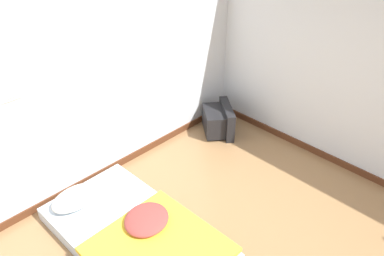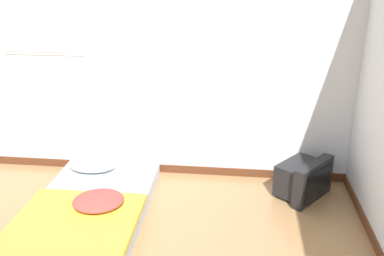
{
  "view_description": "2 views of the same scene",
  "coord_description": "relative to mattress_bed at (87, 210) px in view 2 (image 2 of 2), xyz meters",
  "views": [
    {
      "loc": [
        -1.44,
        -0.81,
        2.99
      ],
      "look_at": [
        0.92,
        1.54,
        0.8
      ],
      "focal_mm": 35.0,
      "sensor_mm": 36.0,
      "label": 1
    },
    {
      "loc": [
        1.3,
        -1.97,
        2.24
      ],
      "look_at": [
        0.87,
        1.68,
        0.85
      ],
      "focal_mm": 40.0,
      "sensor_mm": 36.0,
      "label": 2
    }
  ],
  "objects": [
    {
      "name": "wall_back",
      "position": [
        0.07,
        1.13,
        1.18
      ],
      "size": [
        7.38,
        0.08,
        2.6
      ],
      "color": "silver",
      "rests_on": "ground_plane"
    },
    {
      "name": "mattress_bed",
      "position": [
        0.0,
        0.0,
        0.0
      ],
      "size": [
        1.09,
        1.93,
        0.3
      ],
      "color": "silver",
      "rests_on": "ground_plane"
    },
    {
      "name": "crt_tv",
      "position": [
        2.06,
        0.72,
        0.09
      ],
      "size": [
        0.63,
        0.66,
        0.41
      ],
      "color": "black",
      "rests_on": "ground_plane"
    }
  ]
}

